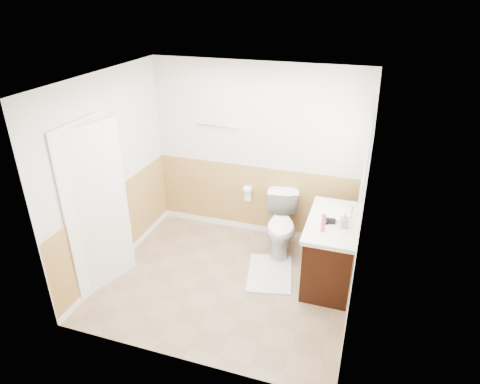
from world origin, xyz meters
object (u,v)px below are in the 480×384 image
(lotion_bottle, at_px, (323,223))
(soap_dispenser, at_px, (345,220))
(toilet, at_px, (281,225))
(bath_mat, at_px, (270,273))
(vanity_cabinet, at_px, (331,252))

(lotion_bottle, relative_size, soap_dispenser, 1.23)
(soap_dispenser, bearing_deg, toilet, 145.85)
(toilet, relative_size, bath_mat, 1.00)
(bath_mat, relative_size, lotion_bottle, 3.64)
(vanity_cabinet, bearing_deg, lotion_bottle, -109.75)
(toilet, height_order, soap_dispenser, soap_dispenser)
(lotion_bottle, bearing_deg, vanity_cabinet, 70.25)
(bath_mat, relative_size, soap_dispenser, 4.49)
(toilet, bearing_deg, vanity_cabinet, -43.57)
(toilet, height_order, lotion_bottle, lotion_bottle)
(lotion_bottle, height_order, soap_dispenser, lotion_bottle)
(lotion_bottle, bearing_deg, bath_mat, 167.41)
(bath_mat, relative_size, vanity_cabinet, 0.73)
(bath_mat, height_order, lotion_bottle, lotion_bottle)
(bath_mat, xyz_separation_m, vanity_cabinet, (0.73, 0.14, 0.39))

